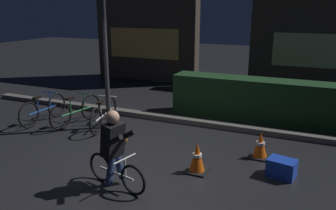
{
  "coord_description": "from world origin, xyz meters",
  "views": [
    {
      "loc": [
        2.69,
        -5.12,
        2.7
      ],
      "look_at": [
        0.2,
        0.6,
        0.9
      ],
      "focal_mm": 36.42,
      "sensor_mm": 36.0,
      "label": 1
    }
  ],
  "objects_px": {
    "street_post": "(106,66)",
    "parked_bike_left_mid": "(76,111)",
    "cyclist": "(115,149)",
    "parked_bike_center_left": "(104,114)",
    "traffic_cone_far": "(260,146)",
    "traffic_cone_near": "(197,158)",
    "blue_crate": "(282,168)",
    "parked_bike_leftmost": "(43,109)"
  },
  "relations": [
    {
      "from": "street_post",
      "to": "blue_crate",
      "type": "height_order",
      "value": "street_post"
    },
    {
      "from": "parked_bike_center_left",
      "to": "traffic_cone_near",
      "type": "height_order",
      "value": "parked_bike_center_left"
    },
    {
      "from": "parked_bike_left_mid",
      "to": "traffic_cone_near",
      "type": "bearing_deg",
      "value": -99.62
    },
    {
      "from": "parked_bike_left_mid",
      "to": "traffic_cone_far",
      "type": "height_order",
      "value": "parked_bike_left_mid"
    },
    {
      "from": "street_post",
      "to": "traffic_cone_near",
      "type": "bearing_deg",
      "value": -26.61
    },
    {
      "from": "street_post",
      "to": "parked_bike_center_left",
      "type": "height_order",
      "value": "street_post"
    },
    {
      "from": "parked_bike_left_mid",
      "to": "traffic_cone_far",
      "type": "relative_size",
      "value": 3.18
    },
    {
      "from": "parked_bike_center_left",
      "to": "traffic_cone_far",
      "type": "distance_m",
      "value": 3.58
    },
    {
      "from": "street_post",
      "to": "parked_bike_left_mid",
      "type": "height_order",
      "value": "street_post"
    },
    {
      "from": "street_post",
      "to": "traffic_cone_far",
      "type": "relative_size",
      "value": 5.84
    },
    {
      "from": "traffic_cone_near",
      "to": "traffic_cone_far",
      "type": "relative_size",
      "value": 1.08
    },
    {
      "from": "parked_bike_left_mid",
      "to": "cyclist",
      "type": "relative_size",
      "value": 1.25
    },
    {
      "from": "street_post",
      "to": "parked_bike_left_mid",
      "type": "bearing_deg",
      "value": -171.37
    },
    {
      "from": "street_post",
      "to": "parked_bike_left_mid",
      "type": "distance_m",
      "value": 1.38
    },
    {
      "from": "parked_bike_left_mid",
      "to": "blue_crate",
      "type": "bearing_deg",
      "value": -89.91
    },
    {
      "from": "blue_crate",
      "to": "traffic_cone_far",
      "type": "bearing_deg",
      "value": 126.4
    },
    {
      "from": "blue_crate",
      "to": "cyclist",
      "type": "bearing_deg",
      "value": -149.54
    },
    {
      "from": "parked_bike_left_mid",
      "to": "traffic_cone_near",
      "type": "relative_size",
      "value": 2.94
    },
    {
      "from": "parked_bike_center_left",
      "to": "traffic_cone_far",
      "type": "bearing_deg",
      "value": -104.97
    },
    {
      "from": "traffic_cone_near",
      "to": "blue_crate",
      "type": "xyz_separation_m",
      "value": [
        1.34,
        0.4,
        -0.1
      ]
    },
    {
      "from": "traffic_cone_near",
      "to": "street_post",
      "type": "bearing_deg",
      "value": 153.39
    },
    {
      "from": "street_post",
      "to": "parked_bike_left_mid",
      "type": "relative_size",
      "value": 1.84
    },
    {
      "from": "traffic_cone_far",
      "to": "blue_crate",
      "type": "height_order",
      "value": "traffic_cone_far"
    },
    {
      "from": "parked_bike_center_left",
      "to": "blue_crate",
      "type": "height_order",
      "value": "parked_bike_center_left"
    },
    {
      "from": "parked_bike_leftmost",
      "to": "parked_bike_left_mid",
      "type": "distance_m",
      "value": 0.86
    },
    {
      "from": "parked_bike_center_left",
      "to": "traffic_cone_near",
      "type": "bearing_deg",
      "value": -126.04
    },
    {
      "from": "traffic_cone_far",
      "to": "blue_crate",
      "type": "xyz_separation_m",
      "value": [
        0.45,
        -0.61,
        -0.09
      ]
    },
    {
      "from": "parked_bike_center_left",
      "to": "traffic_cone_far",
      "type": "relative_size",
      "value": 3.06
    },
    {
      "from": "parked_bike_leftmost",
      "to": "cyclist",
      "type": "relative_size",
      "value": 1.23
    },
    {
      "from": "traffic_cone_near",
      "to": "traffic_cone_far",
      "type": "bearing_deg",
      "value": 48.6
    },
    {
      "from": "street_post",
      "to": "parked_bike_leftmost",
      "type": "height_order",
      "value": "street_post"
    },
    {
      "from": "street_post",
      "to": "blue_crate",
      "type": "distance_m",
      "value": 4.23
    },
    {
      "from": "parked_bike_center_left",
      "to": "cyclist",
      "type": "distance_m",
      "value": 2.79
    },
    {
      "from": "parked_bike_center_left",
      "to": "traffic_cone_far",
      "type": "height_order",
      "value": "parked_bike_center_left"
    },
    {
      "from": "traffic_cone_far",
      "to": "cyclist",
      "type": "xyz_separation_m",
      "value": [
        -1.88,
        -1.97,
        0.39
      ]
    },
    {
      "from": "parked_bike_left_mid",
      "to": "traffic_cone_far",
      "type": "bearing_deg",
      "value": -82.88
    },
    {
      "from": "cyclist",
      "to": "parked_bike_left_mid",
      "type": "bearing_deg",
      "value": 152.09
    },
    {
      "from": "street_post",
      "to": "blue_crate",
      "type": "relative_size",
      "value": 6.53
    },
    {
      "from": "street_post",
      "to": "parked_bike_center_left",
      "type": "bearing_deg",
      "value": -141.26
    },
    {
      "from": "parked_bike_left_mid",
      "to": "traffic_cone_near",
      "type": "distance_m",
      "value": 3.61
    },
    {
      "from": "parked_bike_leftmost",
      "to": "parked_bike_left_mid",
      "type": "relative_size",
      "value": 0.98
    },
    {
      "from": "parked_bike_leftmost",
      "to": "traffic_cone_near",
      "type": "distance_m",
      "value": 4.37
    }
  ]
}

